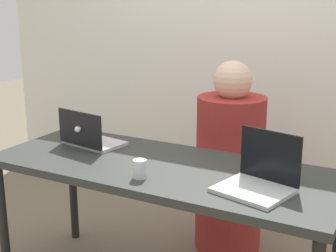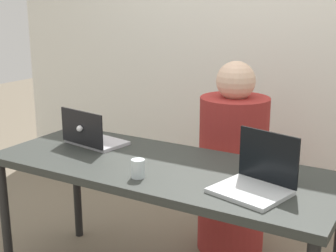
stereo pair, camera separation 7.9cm
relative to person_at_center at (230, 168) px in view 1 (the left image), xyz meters
name	(u,v)px [view 1 (the left image)]	position (x,y,z in m)	size (l,w,h in m)	color
back_wall	(255,42)	(-0.11, 0.73, 0.71)	(4.50, 0.10, 2.46)	silver
desk	(161,177)	(-0.11, -0.66, 0.15)	(1.73, 0.68, 0.74)	#2C302C
person_at_center	(230,168)	(0.00, 0.00, 0.00)	(0.47, 0.47, 1.18)	maroon
laptop_front_right	(259,178)	(0.41, -0.74, 0.27)	(0.34, 0.32, 0.24)	silver
laptop_back_left	(90,138)	(-0.61, -0.58, 0.26)	(0.35, 0.26, 0.21)	#B4B2BC
water_glass_center	(140,170)	(-0.11, -0.86, 0.25)	(0.06, 0.06, 0.09)	silver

